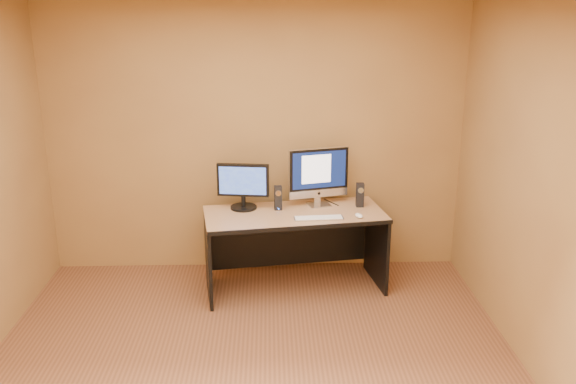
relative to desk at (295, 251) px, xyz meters
name	(u,v)px	position (x,y,z in m)	size (l,w,h in m)	color
floor	(253,380)	(-0.36, -1.45, -0.37)	(4.00, 4.00, 0.00)	brown
walls	(249,208)	(-0.36, -1.45, 0.93)	(4.00, 4.00, 2.60)	olive
desk	(295,251)	(0.00, 0.00, 0.00)	(1.61, 0.71, 0.75)	tan
imac	(319,177)	(0.24, 0.21, 0.65)	(0.57, 0.21, 0.55)	silver
second_monitor	(243,186)	(-0.47, 0.14, 0.58)	(0.48, 0.24, 0.42)	black
speaker_left	(278,198)	(-0.15, 0.10, 0.48)	(0.07, 0.07, 0.22)	black
speaker_right	(360,195)	(0.61, 0.16, 0.48)	(0.07, 0.07, 0.22)	black
keyboard	(319,218)	(0.20, -0.17, 0.38)	(0.43, 0.12, 0.02)	silver
mouse	(359,216)	(0.56, -0.14, 0.39)	(0.06, 0.10, 0.04)	white
cable_a	(331,202)	(0.36, 0.28, 0.38)	(0.01, 0.01, 0.22)	black
cable_b	(315,203)	(0.20, 0.27, 0.38)	(0.01, 0.01, 0.18)	black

